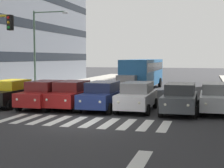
{
  "coord_description": "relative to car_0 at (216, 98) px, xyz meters",
  "views": [
    {
      "loc": [
        -5.92,
        15.78,
        3.22
      ],
      "look_at": [
        0.39,
        -6.74,
        1.38
      ],
      "focal_mm": 54.63,
      "sensor_mm": 36.0,
      "label": 1
    }
  ],
  "objects": [
    {
      "name": "car_2",
      "position": [
        4.56,
        0.49,
        0.0
      ],
      "size": [
        2.02,
        4.44,
        1.72
      ],
      "color": "silver",
      "rests_on": "ground_plane"
    },
    {
      "name": "car_6",
      "position": [
        12.99,
        0.75,
        0.0
      ],
      "size": [
        2.02,
        4.44,
        1.72
      ],
      "color": "black",
      "rests_on": "ground_plane"
    },
    {
      "name": "car_4",
      "position": [
        8.74,
        0.65,
        0.0
      ],
      "size": [
        2.02,
        4.44,
        1.72
      ],
      "color": "maroon",
      "rests_on": "ground_plane"
    },
    {
      "name": "car_0",
      "position": [
        0.0,
        0.0,
        0.0
      ],
      "size": [
        2.02,
        4.44,
        1.72
      ],
      "color": "#B2B7BC",
      "rests_on": "ground_plane"
    },
    {
      "name": "bus_behind_traffic",
      "position": [
        6.7,
        -13.14,
        0.97
      ],
      "size": [
        2.78,
        10.5,
        3.0
      ],
      "color": "#286BAD",
      "rests_on": "ground_plane"
    },
    {
      "name": "lane_arrow_0",
      "position": [
        2.51,
        10.13,
        -0.88
      ],
      "size": [
        0.5,
        2.2,
        0.01
      ],
      "primitive_type": "cube",
      "color": "silver",
      "rests_on": "ground_plane"
    },
    {
      "name": "crosswalk_markings",
      "position": [
        6.46,
        4.63,
        -0.88
      ],
      "size": [
        8.55,
        2.8,
        0.01
      ],
      "color": "silver",
      "rests_on": "ground_plane"
    },
    {
      "name": "car_row2_0",
      "position": [
        7.05,
        -7.88,
        0.0
      ],
      "size": [
        2.02,
        4.44,
        1.72
      ],
      "color": "silver",
      "rests_on": "ground_plane"
    },
    {
      "name": "ground_plane",
      "position": [
        6.46,
        4.63,
        -0.89
      ],
      "size": [
        180.0,
        180.0,
        0.0
      ],
      "primitive_type": "plane",
      "color": "#2D2D30"
    },
    {
      "name": "car_3",
      "position": [
        6.7,
        0.68,
        0.0
      ],
      "size": [
        2.02,
        4.44,
        1.72
      ],
      "color": "navy",
      "rests_on": "ground_plane"
    },
    {
      "name": "street_lamp_right",
      "position": [
        14.4,
        -6.22,
        3.62
      ],
      "size": [
        3.24,
        0.28,
        7.04
      ],
      "color": "#4C6B56",
      "rests_on": "sidewalk_right"
    },
    {
      "name": "car_5",
      "position": [
        10.49,
        0.92,
        0.0
      ],
      "size": [
        2.02,
        4.44,
        1.72
      ],
      "color": "maroon",
      "rests_on": "ground_plane"
    },
    {
      "name": "car_1",
      "position": [
        2.01,
        0.75,
        0.0
      ],
      "size": [
        2.02,
        4.44,
        1.72
      ],
      "color": "#474C51",
      "rests_on": "ground_plane"
    }
  ]
}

